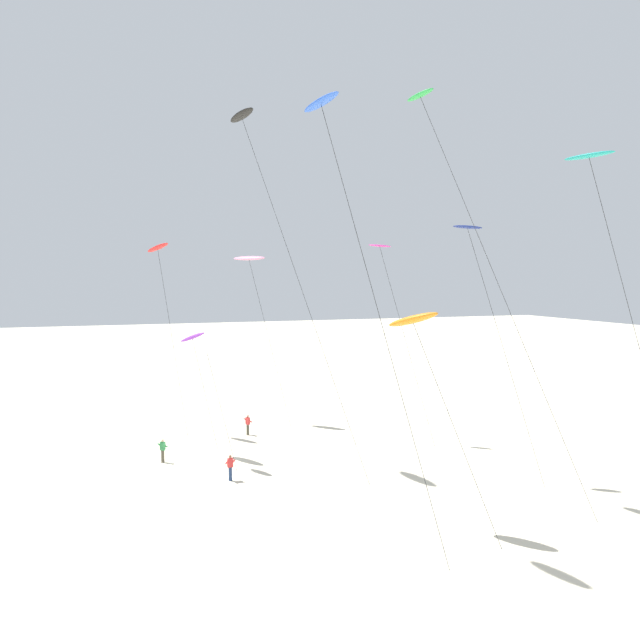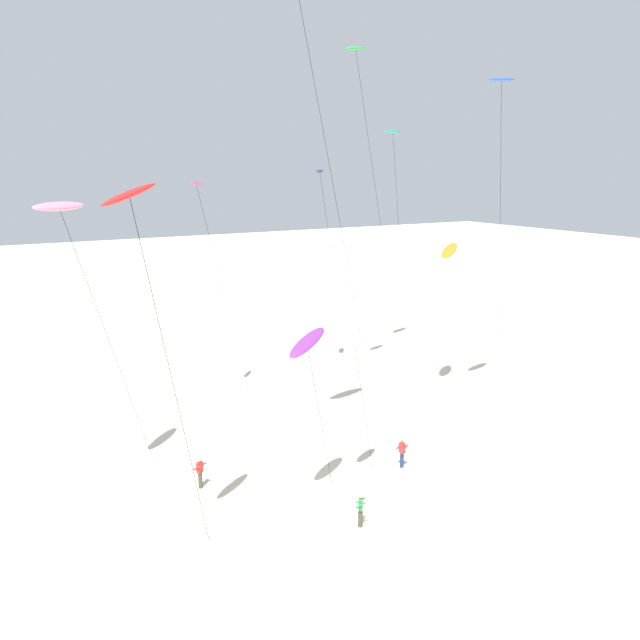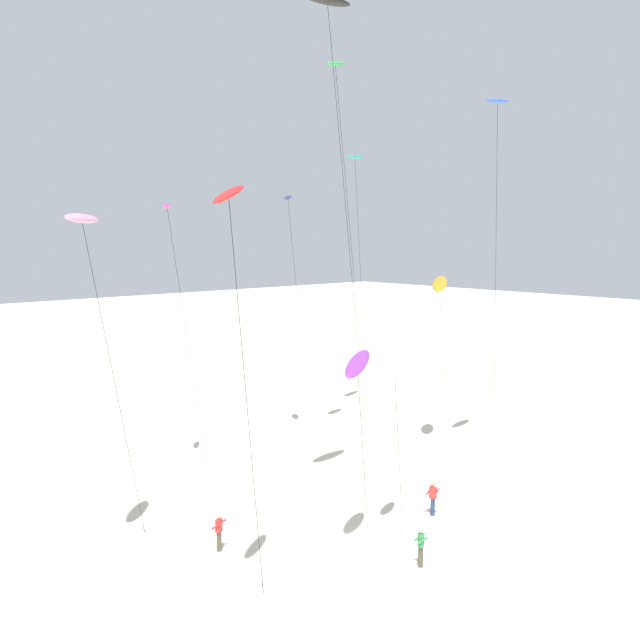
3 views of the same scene
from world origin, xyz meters
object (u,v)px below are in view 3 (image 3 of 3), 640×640
(kite_green, at_px, (336,74))
(kite_blue, at_px, (498,106))
(kite_purple, at_px, (358,365))
(kite_black, at_px, (328,5))
(kite_magenta, at_px, (169,217))
(kite_pink, at_px, (82,220))
(kite_flyer_furthest, at_px, (433,498))
(kite_orange, at_px, (440,284))
(kite_red, at_px, (229,199))
(kite_teal, at_px, (355,161))
(kite_white, at_px, (395,372))
(kite_flyer_middle, at_px, (219,531))
(kite_navy, at_px, (289,205))
(kite_flyer_nearest, at_px, (421,546))

(kite_green, relative_size, kite_blue, 1.12)
(kite_purple, bearing_deg, kite_black, 66.30)
(kite_green, bearing_deg, kite_magenta, 168.26)
(kite_pink, height_order, kite_flyer_furthest, kite_pink)
(kite_pink, bearing_deg, kite_orange, 6.45)
(kite_red, bearing_deg, kite_green, 37.75)
(kite_teal, relative_size, kite_white, 2.37)
(kite_blue, bearing_deg, kite_purple, -164.07)
(kite_flyer_furthest, bearing_deg, kite_flyer_middle, 162.00)
(kite_orange, xyz_separation_m, kite_flyer_middle, (-20.19, -4.29, -9.79))
(kite_flyer_middle, bearing_deg, kite_black, -14.12)
(kite_purple, bearing_deg, kite_pink, 145.65)
(kite_black, height_order, kite_flyer_middle, kite_black)
(kite_navy, xyz_separation_m, kite_purple, (-10.18, -16.41, -7.12))
(kite_blue, bearing_deg, kite_green, 120.62)
(kite_black, relative_size, kite_purple, 2.67)
(kite_red, relative_size, kite_magenta, 1.02)
(kite_orange, distance_m, kite_blue, 11.41)
(kite_teal, xyz_separation_m, kite_magenta, (-17.90, -3.63, -4.16))
(kite_black, xyz_separation_m, kite_pink, (-10.63, 2.74, -9.47))
(kite_teal, xyz_separation_m, kite_navy, (-8.00, -2.06, -3.32))
(kite_navy, height_order, kite_pink, kite_navy)
(kite_red, bearing_deg, kite_blue, 14.81)
(kite_red, xyz_separation_m, kite_magenta, (8.11, 16.58, -0.38))
(kite_black, bearing_deg, kite_navy, 56.21)
(kite_black, bearing_deg, kite_flyer_furthest, -21.79)
(kite_blue, distance_m, kite_pink, 25.64)
(kite_green, xyz_separation_m, kite_magenta, (-10.49, 2.18, -8.56))
(kite_magenta, relative_size, kite_flyer_furthest, 9.33)
(kite_black, height_order, kite_navy, kite_black)
(kite_white, height_order, kite_flyer_nearest, kite_white)
(kite_magenta, bearing_deg, kite_flyer_middle, -112.03)
(kite_green, distance_m, kite_blue, 9.79)
(kite_orange, relative_size, kite_purple, 1.24)
(kite_orange, distance_m, kite_flyer_furthest, 15.77)
(kite_white, bearing_deg, kite_teal, 49.63)
(kite_orange, xyz_separation_m, kite_navy, (-6.23, 7.31, 4.96))
(kite_green, xyz_separation_m, kite_purple, (-10.77, -12.65, -14.84))
(kite_magenta, relative_size, kite_pink, 1.05)
(kite_red, bearing_deg, kite_pink, 99.09)
(kite_flyer_nearest, bearing_deg, kite_teal, 51.25)
(kite_red, height_order, kite_blue, kite_blue)
(kite_red, height_order, kite_purple, kite_red)
(kite_black, distance_m, kite_white, 16.53)
(kite_black, xyz_separation_m, kite_green, (9.24, 9.17, -0.64))
(kite_navy, height_order, kite_flyer_nearest, kite_navy)
(kite_orange, height_order, kite_blue, kite_blue)
(kite_green, bearing_deg, kite_flyer_furthest, -109.72)
(kite_navy, distance_m, kite_purple, 20.58)
(kite_flyer_furthest, bearing_deg, kite_blue, 18.99)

